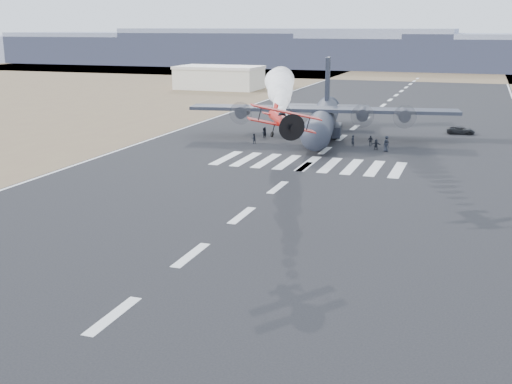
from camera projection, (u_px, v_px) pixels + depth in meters
The scene contains 20 objects.
ground at pixel (113, 316), 41.46m from camera, with size 500.00×500.00×0.00m, color black.
scrub_far at pixel (424, 74), 251.80m from camera, with size 500.00×80.00×0.00m, color brown.
runway_markings at pixel (325, 151), 96.33m from camera, with size 60.00×260.00×0.01m, color silver, non-canonical shape.
ridge_seg_a at pixel (52, 49), 339.42m from camera, with size 150.00×50.00×13.00m, color slate.
ridge_seg_b at pixel (162, 48), 318.56m from camera, with size 150.00×50.00×15.00m, color slate.
ridge_seg_c at pixel (287, 47), 297.70m from camera, with size 150.00×50.00×17.00m, color slate.
ridge_seg_d at pixel (431, 54), 277.60m from camera, with size 150.00×50.00×13.00m, color slate.
hangar_left at pixel (219, 77), 189.69m from camera, with size 24.50×14.50×6.70m.
aerobatic_biplane at pixel (282, 120), 57.37m from camera, with size 6.45×6.17×3.26m.
smoke_trail at pixel (279, 84), 89.18m from camera, with size 13.96×39.00×4.15m.
transport_aircraft at pixel (323, 118), 107.32m from camera, with size 43.82×35.91×12.67m.
support_vehicle at pixel (461, 130), 110.90m from camera, with size 2.20×4.77×1.32m, color black.
crew_a at pixel (265, 132), 107.94m from camera, with size 0.62×0.51×1.70m, color black.
crew_b at pixel (254, 138), 101.97m from camera, with size 0.78×0.48×1.60m, color black.
crew_c at pixel (387, 142), 98.68m from camera, with size 1.13×0.53×1.76m, color black.
crew_d at pixel (370, 141), 99.94m from camera, with size 0.95×0.49×1.63m, color black.
crew_e at pixel (386, 146), 95.13m from camera, with size 0.91×0.56×1.87m, color black.
crew_f at pixel (376, 145), 96.77m from camera, with size 1.49×0.48×1.61m, color black.
crew_g at pixel (353, 141), 99.59m from camera, with size 0.64×0.53×1.75m, color black.
crew_h at pixel (263, 133), 107.59m from camera, with size 0.77×0.47×1.58m, color black.
Camera 1 is at (21.23, -32.98, 18.18)m, focal length 45.00 mm.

